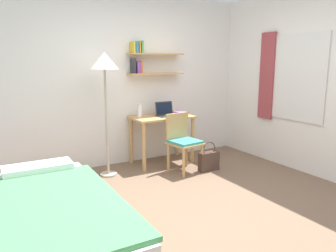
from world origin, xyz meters
TOP-DOWN VIEW (x-y plane):
  - ground_plane at (0.00, 0.00)m, footprint 5.28×5.28m
  - wall_back at (0.01, 2.02)m, footprint 4.40×0.27m
  - wall_right at (2.02, 0.04)m, footprint 0.10×4.40m
  - bed at (-1.52, -0.03)m, footprint 0.98×2.06m
  - desk at (0.44, 1.70)m, footprint 0.94×0.56m
  - desk_chair at (0.51, 1.20)m, footprint 0.47×0.47m
  - standing_lamp at (-0.50, 1.55)m, footprint 0.38×0.38m
  - laptop at (0.51, 1.71)m, footprint 0.30×0.22m
  - water_bottle at (0.09, 1.75)m, footprint 0.07×0.07m
  - book_stack at (0.75, 1.65)m, footprint 0.19×0.26m
  - handbag at (0.85, 1.01)m, footprint 0.32×0.11m

SIDE VIEW (x-z plane):
  - ground_plane at x=0.00m, z-range 0.00..0.00m
  - handbag at x=0.85m, z-range -0.07..0.37m
  - bed at x=-1.52m, z-range -0.03..0.51m
  - desk_chair at x=0.51m, z-range 0.05..0.89m
  - desk at x=0.44m, z-range 0.22..0.97m
  - book_stack at x=0.75m, z-range 0.75..0.79m
  - laptop at x=0.51m, z-range 0.69..0.91m
  - water_bottle at x=0.09m, z-range 0.75..0.95m
  - wall_right at x=2.02m, z-range 0.00..2.60m
  - wall_back at x=0.01m, z-range 0.01..2.61m
  - standing_lamp at x=-0.50m, z-range 0.64..2.34m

